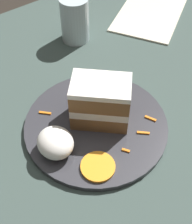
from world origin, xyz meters
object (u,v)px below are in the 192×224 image
Objects in this scene: cake_slice at (101,102)px; drinking_glass at (75,22)px; orange_garnish at (98,167)px; cream_dollop at (55,143)px; plate at (96,125)px; menu_card at (150,13)px.

drinking_glass is at bearing -161.55° from cake_slice.
cream_dollop is at bearing 26.61° from orange_garnish.
orange_garnish reaches higher than plate.
cream_dollop is (-0.01, 0.10, -0.02)m from cake_slice.
cream_dollop is 0.08m from orange_garnish.
cream_dollop reaches higher than menu_card.
cake_slice is 1.13× the size of drinking_glass.
cream_dollop reaches higher than orange_garnish.
cream_dollop is 0.63× the size of drinking_glass.
cake_slice is 1.80× the size of cream_dollop.
cake_slice is 0.26m from drinking_glass.
orange_garnish is at bearing 95.66° from menu_card.
menu_card is (0.21, -0.34, -0.00)m from plate.
orange_garnish is 0.36m from drinking_glass.
cream_dollop is 0.28× the size of menu_card.
orange_garnish is (-0.08, 0.07, -0.04)m from cake_slice.
cake_slice is 0.39m from menu_card.
plate is 0.09m from orange_garnish.
menu_card is (-0.03, -0.22, -0.04)m from drinking_glass.
plate reaches higher than menu_card.
drinking_glass is (0.24, -0.12, 0.04)m from plate.
drinking_glass is at bearing -29.31° from orange_garnish.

